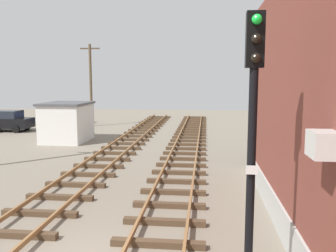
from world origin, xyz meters
TOP-DOWN VIEW (x-y plane):
  - signal_mast at (3.62, 0.04)m, footprint 0.36×0.40m
  - control_hut at (-7.08, 16.65)m, footprint 3.00×3.80m
  - parked_car_blue at (-11.28, 26.66)m, footprint 4.20×2.04m
  - parked_car_black at (-14.13, 20.89)m, footprint 4.20×2.04m
  - utility_pole_far at (-7.95, 24.73)m, footprint 1.80×0.24m

SIDE VIEW (x-z plane):
  - parked_car_blue at x=-11.28m, z-range 0.02..1.78m
  - parked_car_black at x=-14.13m, z-range 0.02..1.78m
  - control_hut at x=-7.08m, z-range 0.01..2.77m
  - signal_mast at x=3.62m, z-range 0.71..6.39m
  - utility_pole_far at x=-7.95m, z-range 0.19..7.76m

